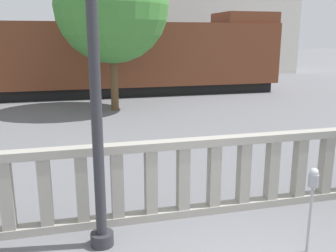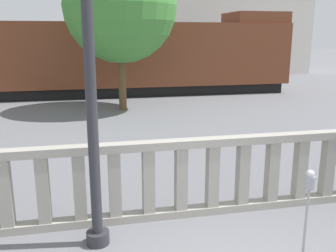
{
  "view_description": "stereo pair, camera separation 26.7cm",
  "coord_description": "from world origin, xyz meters",
  "px_view_note": "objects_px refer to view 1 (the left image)",
  "views": [
    {
      "loc": [
        -2.07,
        -3.4,
        3.13
      ],
      "look_at": [
        -0.3,
        3.48,
        1.41
      ],
      "focal_mm": 40.0,
      "sensor_mm": 36.0,
      "label": 1
    },
    {
      "loc": [
        -1.81,
        -3.46,
        3.13
      ],
      "look_at": [
        -0.3,
        3.48,
        1.41
      ],
      "focal_mm": 40.0,
      "sensor_mm": 36.0,
      "label": 2
    }
  ],
  "objects_px": {
    "lamppost": "(93,45)",
    "tree_right": "(112,6)",
    "parking_meter": "(313,188)",
    "train_near": "(51,59)"
  },
  "relations": [
    {
      "from": "lamppost",
      "to": "tree_right",
      "type": "relative_size",
      "value": 0.88
    },
    {
      "from": "train_near",
      "to": "tree_right",
      "type": "relative_size",
      "value": 3.74
    },
    {
      "from": "lamppost",
      "to": "parking_meter",
      "type": "xyz_separation_m",
      "value": [
        2.92,
        -0.96,
        -1.98
      ]
    },
    {
      "from": "parking_meter",
      "to": "train_near",
      "type": "xyz_separation_m",
      "value": [
        -4.22,
        16.12,
        0.96
      ]
    },
    {
      "from": "lamppost",
      "to": "train_near",
      "type": "xyz_separation_m",
      "value": [
        -1.3,
        15.16,
        -1.02
      ]
    },
    {
      "from": "lamppost",
      "to": "tree_right",
      "type": "xyz_separation_m",
      "value": [
        1.44,
        10.75,
        1.31
      ]
    },
    {
      "from": "lamppost",
      "to": "parking_meter",
      "type": "distance_m",
      "value": 3.66
    },
    {
      "from": "parking_meter",
      "to": "train_near",
      "type": "bearing_deg",
      "value": 104.67
    },
    {
      "from": "tree_right",
      "to": "parking_meter",
      "type": "bearing_deg",
      "value": -82.8
    },
    {
      "from": "lamppost",
      "to": "tree_right",
      "type": "height_order",
      "value": "tree_right"
    }
  ]
}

